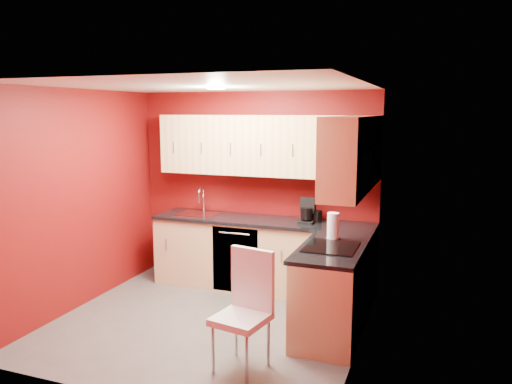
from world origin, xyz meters
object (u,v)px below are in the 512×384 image
Objects in this scene: microwave at (345,173)px; paper_towel at (333,226)px; napkin_holder at (315,216)px; coffee_maker at (307,211)px; sink at (198,212)px; dining_chair at (241,312)px.

microwave reaches higher than paper_towel.
microwave reaches higher than napkin_holder.
coffee_maker reaches higher than napkin_holder.
sink is 1.74× the size of coffee_maker.
sink is at bearing 136.44° from dining_chair.
coffee_maker is (1.47, -0.01, 0.12)m from sink.
dining_chair is at bearing -94.19° from napkin_holder.
coffee_maker is (-0.62, 1.00, -0.60)m from microwave.
microwave is 2.66× the size of paper_towel.
napkin_holder is (1.55, 0.11, 0.03)m from sink.
microwave is 1.46× the size of sink.
microwave is 2.43m from sink.
microwave is 1.42m from napkin_holder.
dining_chair is (-0.53, -1.28, -0.53)m from paper_towel.
paper_towel is (-0.16, 0.32, -0.61)m from microwave.
coffee_maker is 1.04× the size of paper_towel.
coffee_maker reaches higher than dining_chair.
napkin_holder is (-0.54, 1.12, -0.68)m from microwave.
sink is 0.49× the size of dining_chair.
coffee_maker is 2.24× the size of napkin_holder.
paper_towel reaches higher than dining_chair.
sink is 2.05m from paper_towel.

